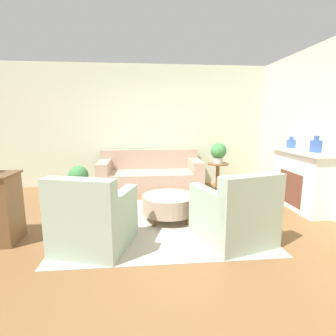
{
  "coord_description": "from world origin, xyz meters",
  "views": [
    {
      "loc": [
        -0.28,
        -3.77,
        1.55
      ],
      "look_at": [
        0.15,
        0.55,
        0.75
      ],
      "focal_mm": 28.0,
      "sensor_mm": 36.0,
      "label": 1
    }
  ],
  "objects_px": {
    "couch": "(150,176)",
    "potted_plant_on_side_table": "(218,152)",
    "armchair_left": "(93,221)",
    "side_table": "(218,172)",
    "potted_plant_floor": "(79,178)",
    "vase_mantel_far": "(316,146)",
    "vase_mantel_near": "(291,143)",
    "armchair_right": "(235,215)",
    "ottoman_table": "(169,204)"
  },
  "relations": [
    {
      "from": "armchair_left",
      "to": "side_table",
      "type": "relative_size",
      "value": 1.74
    },
    {
      "from": "vase_mantel_far",
      "to": "potted_plant_on_side_table",
      "type": "relative_size",
      "value": 0.6
    },
    {
      "from": "side_table",
      "to": "vase_mantel_near",
      "type": "xyz_separation_m",
      "value": [
        1.09,
        -0.94,
        0.71
      ]
    },
    {
      "from": "armchair_left",
      "to": "armchair_right",
      "type": "xyz_separation_m",
      "value": [
        1.77,
        -0.0,
        0.0
      ]
    },
    {
      "from": "armchair_left",
      "to": "potted_plant_on_side_table",
      "type": "height_order",
      "value": "potted_plant_on_side_table"
    },
    {
      "from": "side_table",
      "to": "couch",
      "type": "bearing_deg",
      "value": 171.65
    },
    {
      "from": "side_table",
      "to": "potted_plant_on_side_table",
      "type": "bearing_deg",
      "value": -135.0
    },
    {
      "from": "armchair_left",
      "to": "armchair_right",
      "type": "distance_m",
      "value": 1.77
    },
    {
      "from": "armchair_left",
      "to": "potted_plant_on_side_table",
      "type": "bearing_deg",
      "value": 47.51
    },
    {
      "from": "ottoman_table",
      "to": "side_table",
      "type": "xyz_separation_m",
      "value": [
        1.25,
        1.64,
        0.15
      ]
    },
    {
      "from": "armchair_right",
      "to": "ottoman_table",
      "type": "height_order",
      "value": "armchair_right"
    },
    {
      "from": "ottoman_table",
      "to": "side_table",
      "type": "relative_size",
      "value": 1.34
    },
    {
      "from": "side_table",
      "to": "vase_mantel_far",
      "type": "xyz_separation_m",
      "value": [
        1.09,
        -1.64,
        0.74
      ]
    },
    {
      "from": "vase_mantel_far",
      "to": "couch",
      "type": "bearing_deg",
      "value": 144.12
    },
    {
      "from": "armchair_left",
      "to": "armchair_right",
      "type": "height_order",
      "value": "same"
    },
    {
      "from": "armchair_left",
      "to": "side_table",
      "type": "bearing_deg",
      "value": 47.51
    },
    {
      "from": "couch",
      "to": "potted_plant_floor",
      "type": "relative_size",
      "value": 3.65
    },
    {
      "from": "ottoman_table",
      "to": "vase_mantel_near",
      "type": "relative_size",
      "value": 3.96
    },
    {
      "from": "potted_plant_on_side_table",
      "to": "armchair_left",
      "type": "bearing_deg",
      "value": -132.49
    },
    {
      "from": "potted_plant_on_side_table",
      "to": "couch",
      "type": "bearing_deg",
      "value": 171.65
    },
    {
      "from": "couch",
      "to": "ottoman_table",
      "type": "relative_size",
      "value": 2.71
    },
    {
      "from": "side_table",
      "to": "potted_plant_on_side_table",
      "type": "distance_m",
      "value": 0.45
    },
    {
      "from": "armchair_right",
      "to": "ottoman_table",
      "type": "relative_size",
      "value": 1.3
    },
    {
      "from": "couch",
      "to": "armchair_left",
      "type": "distance_m",
      "value": 2.8
    },
    {
      "from": "side_table",
      "to": "ottoman_table",
      "type": "bearing_deg",
      "value": -127.37
    },
    {
      "from": "ottoman_table",
      "to": "potted_plant_floor",
      "type": "relative_size",
      "value": 1.35
    },
    {
      "from": "side_table",
      "to": "vase_mantel_near",
      "type": "bearing_deg",
      "value": -40.88
    },
    {
      "from": "ottoman_table",
      "to": "vase_mantel_far",
      "type": "distance_m",
      "value": 2.5
    },
    {
      "from": "ottoman_table",
      "to": "armchair_left",
      "type": "bearing_deg",
      "value": -140.6
    },
    {
      "from": "armchair_left",
      "to": "armchair_right",
      "type": "bearing_deg",
      "value": -0.0
    },
    {
      "from": "vase_mantel_near",
      "to": "armchair_left",
      "type": "bearing_deg",
      "value": -155.53
    },
    {
      "from": "armchair_right",
      "to": "vase_mantel_near",
      "type": "distance_m",
      "value": 2.33
    },
    {
      "from": "armchair_right",
      "to": "potted_plant_floor",
      "type": "bearing_deg",
      "value": 135.69
    },
    {
      "from": "side_table",
      "to": "potted_plant_on_side_table",
      "type": "height_order",
      "value": "potted_plant_on_side_table"
    },
    {
      "from": "side_table",
      "to": "potted_plant_floor",
      "type": "distance_m",
      "value": 2.99
    },
    {
      "from": "armchair_right",
      "to": "vase_mantel_far",
      "type": "xyz_separation_m",
      "value": [
        1.58,
        0.83,
        0.79
      ]
    },
    {
      "from": "armchair_left",
      "to": "vase_mantel_far",
      "type": "bearing_deg",
      "value": 13.87
    },
    {
      "from": "side_table",
      "to": "vase_mantel_near",
      "type": "height_order",
      "value": "vase_mantel_near"
    },
    {
      "from": "potted_plant_floor",
      "to": "ottoman_table",
      "type": "bearing_deg",
      "value": -42.91
    },
    {
      "from": "ottoman_table",
      "to": "couch",
      "type": "bearing_deg",
      "value": 96.89
    },
    {
      "from": "ottoman_table",
      "to": "potted_plant_floor",
      "type": "xyz_separation_m",
      "value": [
        -1.73,
        1.61,
        0.09
      ]
    },
    {
      "from": "couch",
      "to": "potted_plant_on_side_table",
      "type": "distance_m",
      "value": 1.59
    },
    {
      "from": "side_table",
      "to": "vase_mantel_far",
      "type": "height_order",
      "value": "vase_mantel_far"
    },
    {
      "from": "couch",
      "to": "potted_plant_on_side_table",
      "type": "height_order",
      "value": "potted_plant_on_side_table"
    },
    {
      "from": "ottoman_table",
      "to": "side_table",
      "type": "height_order",
      "value": "side_table"
    },
    {
      "from": "couch",
      "to": "vase_mantel_near",
      "type": "distance_m",
      "value": 2.93
    },
    {
      "from": "armchair_right",
      "to": "vase_mantel_near",
      "type": "xyz_separation_m",
      "value": [
        1.58,
        1.52,
        0.77
      ]
    },
    {
      "from": "armchair_right",
      "to": "potted_plant_floor",
      "type": "relative_size",
      "value": 1.75
    },
    {
      "from": "armchair_left",
      "to": "couch",
      "type": "bearing_deg",
      "value": 73.75
    },
    {
      "from": "potted_plant_floor",
      "to": "potted_plant_on_side_table",
      "type": "bearing_deg",
      "value": 0.53
    }
  ]
}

